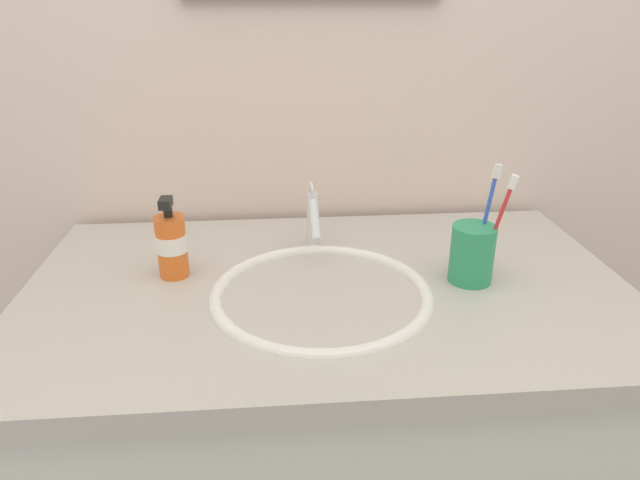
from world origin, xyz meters
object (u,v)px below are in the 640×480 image
Objects in this scene: faucet at (313,219)px; toothbrush_blue at (487,215)px; toothbrush_red at (498,222)px; soap_dispenser at (172,244)px; toothbrush_cup at (472,254)px.

toothbrush_blue reaches higher than faucet.
faucet is 0.35m from toothbrush_red.
toothbrush_blue is 0.56m from soap_dispenser.
toothbrush_blue is (0.02, 0.01, 0.07)m from toothbrush_cup.
toothbrush_blue is at bearing 22.99° from toothbrush_cup.
soap_dispenser is at bearing 171.92° from toothbrush_red.
soap_dispenser is (-0.55, 0.06, -0.06)m from toothbrush_blue.
toothbrush_cup is 0.51× the size of toothbrush_blue.
soap_dispenser is at bearing 174.31° from toothbrush_blue.
toothbrush_red is (0.03, -0.02, 0.06)m from toothbrush_cup.
soap_dispenser reaches higher than faucet.
soap_dispenser is (-0.57, 0.08, -0.05)m from toothbrush_red.
toothbrush_red reaches higher than toothbrush_cup.
toothbrush_blue is 1.35× the size of soap_dispenser.
faucet is 1.32× the size of toothbrush_cup.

